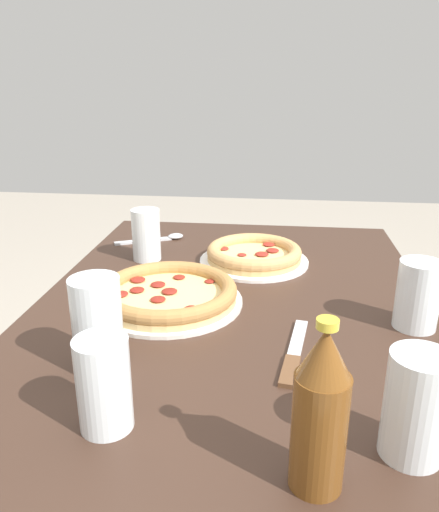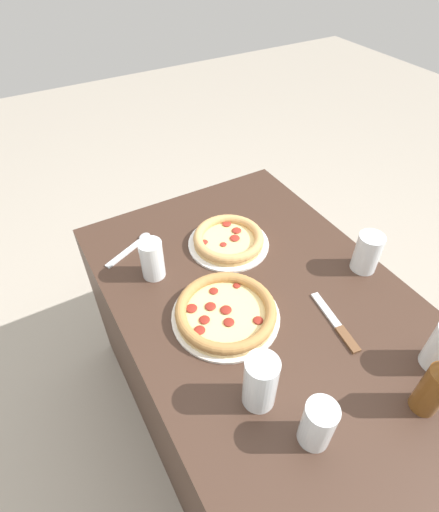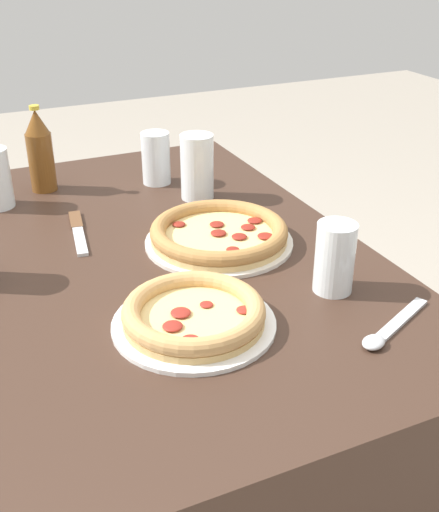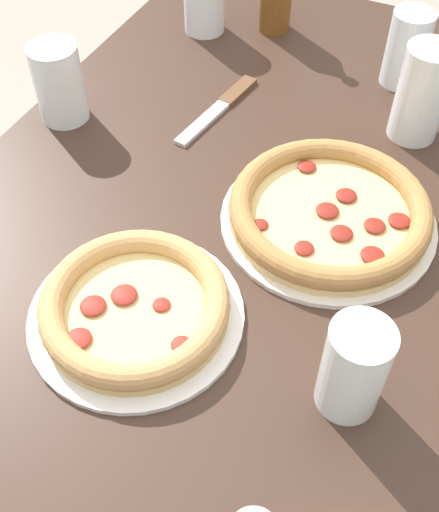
{
  "view_description": "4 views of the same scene",
  "coord_description": "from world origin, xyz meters",
  "px_view_note": "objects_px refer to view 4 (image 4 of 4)",
  "views": [
    {
      "loc": [
        0.9,
        0.08,
        1.16
      ],
      "look_at": [
        -0.16,
        -0.04,
        0.77
      ],
      "focal_mm": 35.0,
      "sensor_mm": 36.0,
      "label": 1
    },
    {
      "loc": [
        0.58,
        -0.5,
        1.62
      ],
      "look_at": [
        -0.17,
        -0.07,
        0.8
      ],
      "focal_mm": 28.0,
      "sensor_mm": 36.0,
      "label": 2
    },
    {
      "loc": [
        -1.1,
        0.36,
        1.31
      ],
      "look_at": [
        -0.14,
        -0.08,
        0.75
      ],
      "focal_mm": 45.0,
      "sensor_mm": 36.0,
      "label": 3
    },
    {
      "loc": [
        -0.66,
        -0.27,
        1.38
      ],
      "look_at": [
        -0.18,
        -0.04,
        0.76
      ],
      "focal_mm": 45.0,
      "sensor_mm": 36.0,
      "label": 4
    }
  ],
  "objects_px": {
    "glass_iced_tea": "(353,372)",
    "pizza_pepperoni": "(135,308)",
    "glass_water": "(59,85)",
    "pizza_veggie": "(329,212)",
    "glass_cola": "(406,52)",
    "knife": "(220,107)",
    "glass_red_wine": "(420,98)"
  },
  "relations": [
    {
      "from": "glass_red_wine",
      "to": "glass_iced_tea",
      "type": "distance_m",
      "value": 0.51
    },
    {
      "from": "knife",
      "to": "glass_red_wine",
      "type": "bearing_deg",
      "value": -76.83
    },
    {
      "from": "glass_water",
      "to": "knife",
      "type": "xyz_separation_m",
      "value": [
        0.13,
        -0.23,
        -0.06
      ]
    },
    {
      "from": "glass_red_wine",
      "to": "knife",
      "type": "xyz_separation_m",
      "value": [
        -0.07,
        0.31,
        -0.07
      ]
    },
    {
      "from": "pizza_pepperoni",
      "to": "glass_water",
      "type": "bearing_deg",
      "value": 45.75
    },
    {
      "from": "pizza_veggie",
      "to": "glass_water",
      "type": "relative_size",
      "value": 2.37
    },
    {
      "from": "pizza_veggie",
      "to": "glass_cola",
      "type": "bearing_deg",
      "value": -0.09
    },
    {
      "from": "pizza_veggie",
      "to": "pizza_pepperoni",
      "type": "height_order",
      "value": "same"
    },
    {
      "from": "pizza_veggie",
      "to": "glass_cola",
      "type": "xyz_separation_m",
      "value": [
        0.39,
        -0.0,
        0.04
      ]
    },
    {
      "from": "pizza_veggie",
      "to": "glass_iced_tea",
      "type": "bearing_deg",
      "value": -156.82
    },
    {
      "from": "glass_water",
      "to": "glass_red_wine",
      "type": "bearing_deg",
      "value": -69.21
    },
    {
      "from": "pizza_veggie",
      "to": "pizza_pepperoni",
      "type": "bearing_deg",
      "value": 147.75
    },
    {
      "from": "pizza_pepperoni",
      "to": "knife",
      "type": "xyz_separation_m",
      "value": [
        0.44,
        0.09,
        -0.02
      ]
    },
    {
      "from": "glass_cola",
      "to": "pizza_veggie",
      "type": "bearing_deg",
      "value": 179.91
    },
    {
      "from": "pizza_pepperoni",
      "to": "glass_red_wine",
      "type": "relative_size",
      "value": 1.75
    },
    {
      "from": "pizza_veggie",
      "to": "glass_water",
      "type": "xyz_separation_m",
      "value": [
        0.05,
        0.48,
        0.04
      ]
    },
    {
      "from": "pizza_pepperoni",
      "to": "knife",
      "type": "bearing_deg",
      "value": 11.54
    },
    {
      "from": "pizza_pepperoni",
      "to": "pizza_veggie",
      "type": "bearing_deg",
      "value": -32.25
    },
    {
      "from": "glass_water",
      "to": "knife",
      "type": "bearing_deg",
      "value": -59.9
    },
    {
      "from": "glass_water",
      "to": "glass_cola",
      "type": "relative_size",
      "value": 0.99
    },
    {
      "from": "knife",
      "to": "pizza_pepperoni",
      "type": "bearing_deg",
      "value": -168.46
    },
    {
      "from": "pizza_veggie",
      "to": "knife",
      "type": "bearing_deg",
      "value": 55.04
    },
    {
      "from": "pizza_pepperoni",
      "to": "knife",
      "type": "distance_m",
      "value": 0.45
    },
    {
      "from": "glass_red_wine",
      "to": "glass_iced_tea",
      "type": "height_order",
      "value": "glass_red_wine"
    },
    {
      "from": "glass_red_wine",
      "to": "knife",
      "type": "distance_m",
      "value": 0.32
    },
    {
      "from": "glass_iced_tea",
      "to": "pizza_pepperoni",
      "type": "bearing_deg",
      "value": 91.09
    },
    {
      "from": "glass_cola",
      "to": "glass_iced_tea",
      "type": "bearing_deg",
      "value": -170.37
    },
    {
      "from": "pizza_veggie",
      "to": "pizza_pepperoni",
      "type": "relative_size",
      "value": 1.13
    },
    {
      "from": "glass_red_wine",
      "to": "glass_water",
      "type": "xyz_separation_m",
      "value": [
        -0.2,
        0.54,
        -0.01
      ]
    },
    {
      "from": "pizza_pepperoni",
      "to": "glass_iced_tea",
      "type": "bearing_deg",
      "value": -88.91
    },
    {
      "from": "glass_iced_tea",
      "to": "glass_water",
      "type": "xyz_separation_m",
      "value": [
        0.3,
        0.59,
        0.0
      ]
    },
    {
      "from": "glass_red_wine",
      "to": "glass_water",
      "type": "distance_m",
      "value": 0.57
    }
  ]
}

